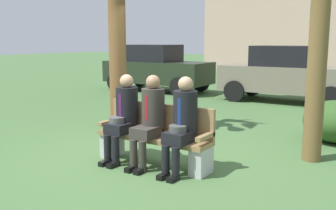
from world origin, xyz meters
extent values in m
plane|color=#466B3A|center=(0.00, 0.00, 0.00)|extent=(80.00, 80.00, 0.00)
cube|color=#99754C|center=(0.25, -0.09, 0.42)|extent=(1.82, 0.44, 0.07)
cube|color=#99754C|center=(0.25, 0.10, 0.68)|extent=(1.82, 0.06, 0.45)
cube|color=#99754C|center=(-0.62, -0.09, 0.55)|extent=(0.08, 0.44, 0.06)
cube|color=#99754C|center=(1.12, -0.09, 0.55)|extent=(0.08, 0.44, 0.06)
cube|color=silver|center=(-0.56, -0.09, 0.19)|extent=(0.20, 0.37, 0.38)
cube|color=silver|center=(1.06, -0.09, 0.19)|extent=(0.20, 0.37, 0.38)
cube|color=black|center=(-0.25, -0.26, 0.53)|extent=(0.32, 0.38, 0.16)
cylinder|color=black|center=(-0.33, -0.45, 0.23)|extent=(0.11, 0.11, 0.45)
cylinder|color=black|center=(-0.17, -0.45, 0.23)|extent=(0.11, 0.11, 0.45)
cube|color=black|center=(-0.33, -0.51, 0.04)|extent=(0.09, 0.22, 0.07)
cube|color=black|center=(-0.17, -0.51, 0.04)|extent=(0.09, 0.22, 0.07)
cylinder|color=black|center=(-0.25, -0.07, 0.86)|extent=(0.34, 0.34, 0.55)
cube|color=#4C1951|center=(-0.25, -0.24, 0.88)|extent=(0.05, 0.01, 0.35)
sphere|color=tan|center=(-0.25, -0.07, 1.23)|extent=(0.21, 0.21, 0.21)
cylinder|color=#515151|center=(-0.29, -0.28, 0.66)|extent=(0.24, 0.24, 0.09)
cube|color=#38332D|center=(0.24, -0.26, 0.53)|extent=(0.32, 0.38, 0.16)
cylinder|color=#38332D|center=(0.16, -0.45, 0.23)|extent=(0.11, 0.11, 0.45)
cylinder|color=#38332D|center=(0.32, -0.45, 0.23)|extent=(0.11, 0.11, 0.45)
cube|color=black|center=(0.16, -0.51, 0.04)|extent=(0.09, 0.22, 0.07)
cube|color=black|center=(0.32, -0.51, 0.04)|extent=(0.09, 0.22, 0.07)
cylinder|color=#38332D|center=(0.24, -0.07, 0.86)|extent=(0.34, 0.34, 0.57)
cube|color=maroon|center=(0.24, -0.24, 0.88)|extent=(0.05, 0.01, 0.36)
sphere|color=#9E7556|center=(0.24, -0.07, 1.24)|extent=(0.21, 0.21, 0.21)
cube|color=black|center=(0.79, -0.26, 0.53)|extent=(0.32, 0.38, 0.16)
cylinder|color=black|center=(0.71, -0.45, 0.23)|extent=(0.11, 0.11, 0.45)
cylinder|color=black|center=(0.87, -0.45, 0.23)|extent=(0.11, 0.11, 0.45)
cube|color=black|center=(0.71, -0.51, 0.04)|extent=(0.09, 0.22, 0.07)
cube|color=black|center=(0.87, -0.51, 0.04)|extent=(0.09, 0.22, 0.07)
cylinder|color=black|center=(0.79, -0.07, 0.87)|extent=(0.34, 0.34, 0.57)
cube|color=navy|center=(0.79, -0.24, 0.89)|extent=(0.05, 0.01, 0.37)
sphere|color=tan|center=(0.79, -0.07, 1.25)|extent=(0.21, 0.21, 0.21)
cylinder|color=#484848|center=(0.79, -0.28, 0.66)|extent=(0.24, 0.24, 0.09)
cylinder|color=brown|center=(2.18, 1.42, 1.97)|extent=(0.28, 0.28, 3.94)
cylinder|color=brown|center=(-1.46, 1.14, 1.86)|extent=(0.33, 0.33, 3.72)
cube|color=#232D1E|center=(-4.51, 6.90, 0.70)|extent=(3.92, 1.60, 0.76)
cube|color=black|center=(-4.66, 6.90, 1.38)|extent=(1.71, 1.38, 0.60)
cylinder|color=black|center=(-3.15, 7.70, 0.32)|extent=(0.64, 0.15, 0.64)
cylinder|color=black|center=(-3.14, 6.14, 0.32)|extent=(0.64, 0.15, 0.64)
cylinder|color=black|center=(-5.88, 7.67, 0.32)|extent=(0.64, 0.15, 0.64)
cylinder|color=black|center=(-5.87, 6.11, 0.32)|extent=(0.64, 0.15, 0.64)
cube|color=slate|center=(0.17, 6.97, 0.70)|extent=(3.94, 1.66, 0.76)
cube|color=black|center=(0.02, 6.97, 1.38)|extent=(1.73, 1.40, 0.60)
cylinder|color=black|center=(1.55, 6.23, 0.32)|extent=(0.64, 0.16, 0.64)
cylinder|color=black|center=(-1.22, 7.72, 0.32)|extent=(0.64, 0.16, 0.64)
cylinder|color=black|center=(-1.18, 6.16, 0.32)|extent=(0.64, 0.16, 0.64)
camera|label=1|loc=(3.50, -4.66, 1.85)|focal=41.53mm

